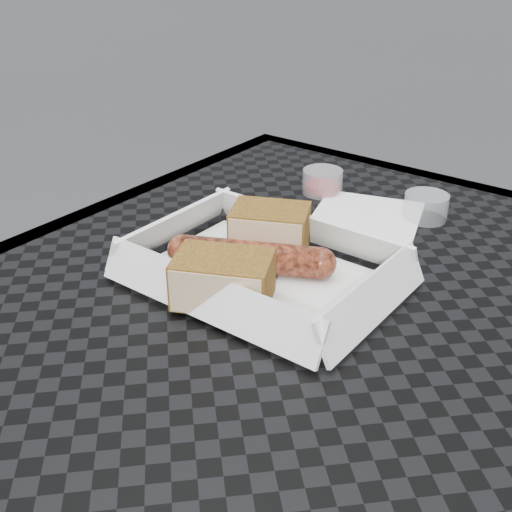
{
  "coord_description": "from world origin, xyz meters",
  "views": [
    {
      "loc": [
        0.19,
        -0.4,
        1.06
      ],
      "look_at": [
        -0.13,
        0.02,
        0.78
      ],
      "focal_mm": 45.0,
      "sensor_mm": 36.0,
      "label": 1
    }
  ],
  "objects": [
    {
      "name": "bread_far",
      "position": [
        -0.13,
        -0.03,
        0.77
      ],
      "size": [
        0.1,
        0.09,
        0.04
      ],
      "primitive_type": "cube",
      "rotation": [
        0.0,
        0.0,
        0.45
      ],
      "color": "brown",
      "rests_on": "food_tray"
    },
    {
      "name": "bread_near",
      "position": [
        -0.15,
        0.07,
        0.77
      ],
      "size": [
        0.09,
        0.08,
        0.05
      ],
      "primitive_type": "cube",
      "rotation": [
        0.0,
        0.0,
        0.45
      ],
      "color": "brown",
      "rests_on": "food_tray"
    },
    {
      "name": "patio_table",
      "position": [
        0.0,
        0.0,
        0.67
      ],
      "size": [
        0.8,
        0.8,
        0.74
      ],
      "color": "black",
      "rests_on": "ground"
    },
    {
      "name": "napkin",
      "position": [
        -0.12,
        0.22,
        0.75
      ],
      "size": [
        0.15,
        0.15,
        0.0
      ],
      "primitive_type": "cube",
      "rotation": [
        0.0,
        0.0,
        0.3
      ],
      "color": "white",
      "rests_on": "patio_table"
    },
    {
      "name": "condiment_cup_sauce",
      "position": [
        -0.2,
        0.25,
        0.76
      ],
      "size": [
        0.05,
        0.05,
        0.03
      ],
      "primitive_type": "cylinder",
      "color": "maroon",
      "rests_on": "patio_table"
    },
    {
      "name": "food_tray",
      "position": [
        -0.13,
        0.03,
        0.75
      ],
      "size": [
        0.22,
        0.15,
        0.0
      ],
      "primitive_type": "cube",
      "color": "white",
      "rests_on": "patio_table"
    },
    {
      "name": "bratwurst",
      "position": [
        -0.14,
        0.03,
        0.76
      ],
      "size": [
        0.15,
        0.09,
        0.03
      ],
      "rotation": [
        0.0,
        0.0,
        0.45
      ],
      "color": "brown",
      "rests_on": "food_tray"
    },
    {
      "name": "veg_garnish",
      "position": [
        -0.07,
        -0.03,
        0.75
      ],
      "size": [
        0.03,
        0.03,
        0.0
      ],
      "color": "#E24109",
      "rests_on": "food_tray"
    },
    {
      "name": "condiment_cup_empty",
      "position": [
        -0.06,
        0.25,
        0.76
      ],
      "size": [
        0.05,
        0.05,
        0.03
      ],
      "primitive_type": "cylinder",
      "color": "silver",
      "rests_on": "patio_table"
    }
  ]
}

